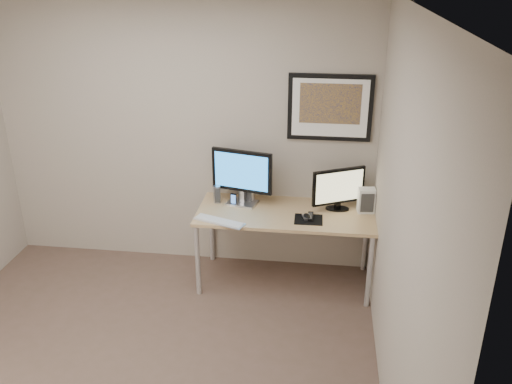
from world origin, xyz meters
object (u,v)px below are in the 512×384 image
desk (285,218)px  framed_art (330,108)px  monitor_large (242,175)px  speaker_right (251,192)px  monitor_tv (339,188)px  keyboard (219,221)px  fan_unit (366,200)px  speaker_left (217,194)px  phone_dock (234,200)px

desk → framed_art: (0.35, 0.33, 0.96)m
monitor_large → speaker_right: monitor_large is taller
speaker_right → monitor_tv: bearing=12.7°
keyboard → fan_unit: bearing=36.2°
monitor_tv → fan_unit: size_ratio=2.07×
monitor_large → speaker_right: bearing=56.2°
speaker_left → keyboard: bearing=-94.9°
speaker_left → speaker_right: speaker_right is taller
speaker_right → fan_unit: fan_unit is taller
phone_dock → fan_unit: size_ratio=0.55×
framed_art → monitor_large: 1.00m
monitor_large → fan_unit: (1.13, -0.03, -0.18)m
framed_art → monitor_tv: (0.11, -0.22, -0.68)m
monitor_tv → keyboard: size_ratio=1.00×
speaker_right → framed_art: bearing=29.8°
speaker_right → phone_dock: 0.19m
keyboard → fan_unit: (1.27, 0.37, 0.10)m
desk → fan_unit: size_ratio=7.10×
speaker_left → framed_art: bearing=-6.9°
framed_art → phone_dock: 1.21m
monitor_large → monitor_tv: size_ratio=1.22×
phone_dock → keyboard: bearing=-88.2°
desk → monitor_tv: size_ratio=3.43×
fan_unit → monitor_tv: bearing=170.0°
speaker_right → fan_unit: size_ratio=0.85×
framed_art → speaker_left: 1.31m
monitor_tv → speaker_right: 0.82m
phone_dock → speaker_left: bearing=175.2°
keyboard → speaker_right: bearing=85.5°
framed_art → monitor_tv: size_ratio=1.61×
monitor_tv → speaker_left: bearing=152.9°
speaker_right → phone_dock: speaker_right is taller
speaker_right → keyboard: speaker_right is taller
desk → monitor_large: bearing=163.5°
framed_art → monitor_tv: framed_art is taller
desk → phone_dock: (-0.49, 0.07, 0.13)m
phone_dock → monitor_tv: bearing=15.1°
speaker_left → monitor_large: bearing=-18.9°
speaker_left → fan_unit: fan_unit is taller
fan_unit → speaker_left: bearing=172.0°
monitor_tv → speaker_left: size_ratio=2.77×
desk → phone_dock: 0.51m
monitor_large → monitor_tv: (0.88, -0.01, -0.08)m
monitor_tv → phone_dock: 0.97m
keyboard → speaker_left: bearing=123.4°
speaker_left → monitor_tv: bearing=-19.2°
speaker_right → desk: bearing=-10.3°
monitor_tv → phone_dock: monitor_tv is taller
desk → fan_unit: 0.74m
desk → phone_dock: bearing=171.6°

